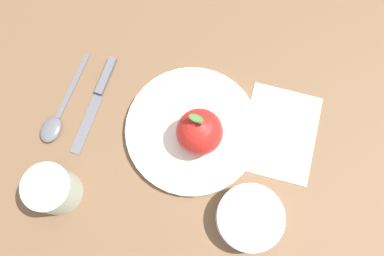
{
  "coord_description": "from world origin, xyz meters",
  "views": [
    {
      "loc": [
        -0.18,
        0.09,
        0.66
      ],
      "look_at": [
        -0.03,
        -0.01,
        0.02
      ],
      "focal_mm": 37.05,
      "sensor_mm": 36.0,
      "label": 1
    }
  ],
  "objects": [
    {
      "name": "knife",
      "position": [
        0.12,
        0.08,
        0.0
      ],
      "size": [
        0.12,
        0.16,
        0.01
      ],
      "color": "#59595E",
      "rests_on": "ground_plane"
    },
    {
      "name": "cup",
      "position": [
        0.01,
        0.23,
        0.04
      ],
      "size": [
        0.08,
        0.08,
        0.07
      ],
      "color": "#B2C6B2",
      "rests_on": "ground_plane"
    },
    {
      "name": "spoon",
      "position": [
        0.12,
        0.17,
        0.01
      ],
      "size": [
        0.12,
        0.16,
        0.01
      ],
      "color": "#59595E",
      "rests_on": "ground_plane"
    },
    {
      "name": "side_bowl",
      "position": [
        -0.21,
        0.0,
        0.02
      ],
      "size": [
        0.11,
        0.11,
        0.04
      ],
      "color": "white",
      "rests_on": "ground_plane"
    },
    {
      "name": "apple",
      "position": [
        -0.05,
        -0.01,
        0.05
      ],
      "size": [
        0.08,
        0.08,
        0.09
      ],
      "color": "#B21E19",
      "rests_on": "dinner_plate"
    },
    {
      "name": "linen_napkin",
      "position": [
        -0.13,
        -0.14,
        0.0
      ],
      "size": [
        0.2,
        0.2,
        0.0
      ],
      "primitive_type": "cube",
      "rotation": [
        0.0,
        0.0,
        0.68
      ],
      "color": "silver",
      "rests_on": "ground_plane"
    },
    {
      "name": "ground_plane",
      "position": [
        0.0,
        0.0,
        0.0
      ],
      "size": [
        2.4,
        2.4,
        0.0
      ],
      "primitive_type": "plane",
      "color": "brown"
    },
    {
      "name": "dinner_plate",
      "position": [
        -0.03,
        -0.01,
        0.01
      ],
      "size": [
        0.23,
        0.23,
        0.02
      ],
      "color": "silver",
      "rests_on": "ground_plane"
    }
  ]
}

